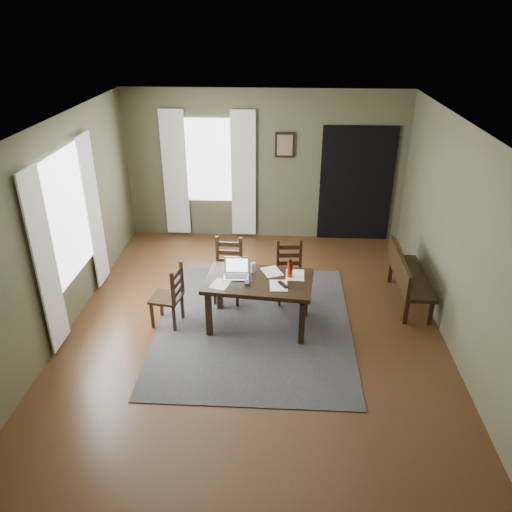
# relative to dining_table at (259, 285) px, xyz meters

# --- Properties ---
(ground) EXTENTS (5.00, 6.00, 0.01)m
(ground) POSITION_rel_dining_table_xyz_m (-0.05, 0.01, -0.63)
(ground) COLOR #492C16
(room_shell) EXTENTS (5.02, 6.02, 2.71)m
(room_shell) POSITION_rel_dining_table_xyz_m (-0.05, 0.01, 1.18)
(room_shell) COLOR #4E4D33
(room_shell) RESTS_ON ground
(rug) EXTENTS (2.60, 3.20, 0.01)m
(rug) POSITION_rel_dining_table_xyz_m (-0.05, 0.01, -0.62)
(rug) COLOR #363636
(rug) RESTS_ON ground
(dining_table) EXTENTS (1.48, 0.97, 0.70)m
(dining_table) POSITION_rel_dining_table_xyz_m (0.00, 0.00, 0.00)
(dining_table) COLOR black
(dining_table) RESTS_ON rug
(chair_end) EXTENTS (0.44, 0.44, 0.88)m
(chair_end) POSITION_rel_dining_table_xyz_m (-1.19, -0.04, -0.19)
(chair_end) COLOR black
(chair_end) RESTS_ON rug
(chair_back_left) EXTENTS (0.42, 0.43, 0.93)m
(chair_back_left) POSITION_rel_dining_table_xyz_m (-0.48, 0.69, -0.17)
(chair_back_left) COLOR black
(chair_back_left) RESTS_ON rug
(chair_back_right) EXTENTS (0.42, 0.42, 0.88)m
(chair_back_right) POSITION_rel_dining_table_xyz_m (0.41, 0.72, -0.19)
(chair_back_right) COLOR black
(chair_back_right) RESTS_ON rug
(bench) EXTENTS (0.44, 1.36, 0.76)m
(bench) POSITION_rel_dining_table_xyz_m (2.10, 0.74, -0.17)
(bench) COLOR black
(bench) RESTS_ON ground
(laptop) EXTENTS (0.34, 0.27, 0.23)m
(laptop) POSITION_rel_dining_table_xyz_m (-0.30, 0.10, 0.15)
(laptop) COLOR #B7B7BC
(laptop) RESTS_ON dining_table
(computer_mouse) EXTENTS (0.06, 0.11, 0.04)m
(computer_mouse) POSITION_rel_dining_table_xyz_m (-0.14, -0.13, 0.10)
(computer_mouse) COLOR #3F3F42
(computer_mouse) RESTS_ON dining_table
(tv_remote) EXTENTS (0.15, 0.19, 0.02)m
(tv_remote) POSITION_rel_dining_table_xyz_m (0.32, -0.14, 0.10)
(tv_remote) COLOR black
(tv_remote) RESTS_ON dining_table
(drinking_glass) EXTENTS (0.07, 0.07, 0.14)m
(drinking_glass) POSITION_rel_dining_table_xyz_m (-0.09, 0.20, 0.16)
(drinking_glass) COLOR silver
(drinking_glass) RESTS_ON dining_table
(water_bottle) EXTENTS (0.09, 0.09, 0.25)m
(water_bottle) POSITION_rel_dining_table_xyz_m (0.41, 0.10, 0.20)
(water_bottle) COLOR #A71D0C
(water_bottle) RESTS_ON dining_table
(paper_a) EXTENTS (0.28, 0.33, 0.00)m
(paper_a) POSITION_rel_dining_table_xyz_m (-0.48, -0.15, 0.09)
(paper_a) COLOR white
(paper_a) RESTS_ON dining_table
(paper_b) EXTENTS (0.24, 0.31, 0.00)m
(paper_b) POSITION_rel_dining_table_xyz_m (0.26, -0.14, 0.09)
(paper_b) COLOR white
(paper_b) RESTS_ON dining_table
(paper_c) EXTENTS (0.33, 0.37, 0.00)m
(paper_c) POSITION_rel_dining_table_xyz_m (0.16, 0.23, 0.09)
(paper_c) COLOR white
(paper_c) RESTS_ON dining_table
(paper_d) EXTENTS (0.25, 0.32, 0.00)m
(paper_d) POSITION_rel_dining_table_xyz_m (0.47, 0.15, 0.09)
(paper_d) COLOR white
(paper_d) RESTS_ON dining_table
(window_left) EXTENTS (0.01, 1.30, 1.70)m
(window_left) POSITION_rel_dining_table_xyz_m (-2.52, 0.21, 0.83)
(window_left) COLOR white
(window_left) RESTS_ON ground
(window_back) EXTENTS (1.00, 0.01, 1.50)m
(window_back) POSITION_rel_dining_table_xyz_m (-1.05, 2.98, 0.83)
(window_back) COLOR white
(window_back) RESTS_ON ground
(curtain_left_near) EXTENTS (0.03, 0.48, 2.30)m
(curtain_left_near) POSITION_rel_dining_table_xyz_m (-2.49, -0.61, 0.58)
(curtain_left_near) COLOR silver
(curtain_left_near) RESTS_ON ground
(curtain_left_far) EXTENTS (0.03, 0.48, 2.30)m
(curtain_left_far) POSITION_rel_dining_table_xyz_m (-2.49, 1.03, 0.58)
(curtain_left_far) COLOR silver
(curtain_left_far) RESTS_ON ground
(curtain_back_left) EXTENTS (0.44, 0.03, 2.30)m
(curtain_back_left) POSITION_rel_dining_table_xyz_m (-1.67, 2.95, 0.58)
(curtain_back_left) COLOR silver
(curtain_back_left) RESTS_ON ground
(curtain_back_right) EXTENTS (0.44, 0.03, 2.30)m
(curtain_back_right) POSITION_rel_dining_table_xyz_m (-0.43, 2.95, 0.58)
(curtain_back_right) COLOR silver
(curtain_back_right) RESTS_ON ground
(framed_picture) EXTENTS (0.34, 0.03, 0.44)m
(framed_picture) POSITION_rel_dining_table_xyz_m (0.30, 2.98, 1.13)
(framed_picture) COLOR black
(framed_picture) RESTS_ON ground
(doorway_back) EXTENTS (1.30, 0.03, 2.10)m
(doorway_back) POSITION_rel_dining_table_xyz_m (1.60, 2.98, 0.43)
(doorway_back) COLOR black
(doorway_back) RESTS_ON ground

